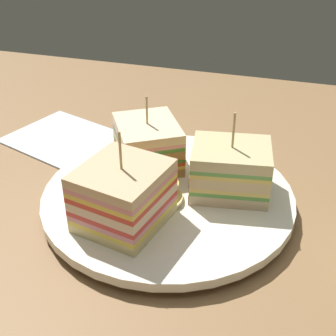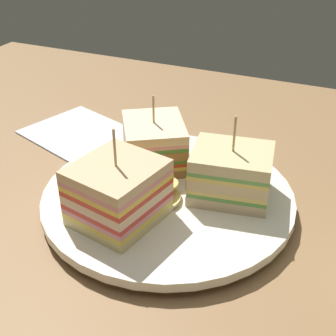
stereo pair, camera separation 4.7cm
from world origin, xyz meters
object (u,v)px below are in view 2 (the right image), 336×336
Objects in this scene: chip_pile at (150,184)px; sandwich_wedge_1 at (230,173)px; plate at (168,198)px; sandwich_wedge_0 at (118,192)px; sandwich_wedge_2 at (154,143)px; napkin at (78,132)px.

sandwich_wedge_1 is at bearing 22.83° from chip_pile.
sandwich_wedge_1 is 8.32cm from chip_pile.
plate is 2.74× the size of sandwich_wedge_0.
sandwich_wedge_2 reaches higher than napkin.
plate is at bearing -11.75° from sandwich_wedge_0.
sandwich_wedge_0 reaches higher than sandwich_wedge_2.
sandwich_wedge_0 reaches higher than napkin.
plate is 2.65cm from chip_pile.
plate is at bearing 33.26° from chip_pile.
chip_pile is at bearing -146.74° from plate.
sandwich_wedge_0 is (-2.56, -5.86, 3.65)cm from plate.
sandwich_wedge_2 reaches higher than plate.
sandwich_wedge_1 reaches higher than chip_pile.
sandwich_wedge_0 reaches higher than plate.
chip_pile is 20.45cm from napkin.
plate is 7.18cm from sandwich_wedge_1.
sandwich_wedge_0 is at bearing 33.98° from sandwich_wedge_1.
sandwich_wedge_2 is at bearing -25.24° from sandwich_wedge_1.
napkin is at bearing 145.50° from chip_pile.
chip_pile is 0.65× the size of napkin.
sandwich_wedge_2 is at bearing 111.48° from chip_pile.
sandwich_wedge_1 is at bearing 41.92° from sandwich_wedge_2.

